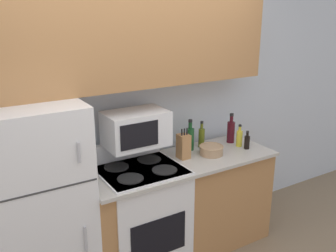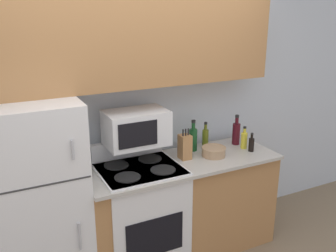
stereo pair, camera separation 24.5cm
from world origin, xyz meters
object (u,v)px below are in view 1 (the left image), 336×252
(microwave, at_px, (136,129))
(refrigerator, at_px, (40,208))
(bottle_cooking_spray, at_px, (239,138))
(bottle_wine_green, at_px, (190,138))
(bottle_olive_oil, at_px, (201,137))
(knife_block, at_px, (184,146))
(bowl, at_px, (211,150))
(bottle_wine_red, at_px, (231,131))
(stove, at_px, (141,217))
(bottle_soy_sauce, at_px, (247,142))

(microwave, bearing_deg, refrigerator, -174.43)
(bottle_cooking_spray, bearing_deg, microwave, 173.70)
(bottle_wine_green, relative_size, bottle_olive_oil, 1.15)
(knife_block, height_order, bowl, knife_block)
(bottle_wine_red, bearing_deg, knife_block, -171.16)
(stove, relative_size, microwave, 2.10)
(refrigerator, height_order, microwave, refrigerator)
(stove, xyz_separation_m, knife_block, (0.46, 0.03, 0.56))
(refrigerator, xyz_separation_m, bottle_olive_oil, (1.58, 0.14, 0.23))
(refrigerator, xyz_separation_m, bottle_cooking_spray, (1.91, -0.03, 0.21))
(bottle_soy_sauce, height_order, bottle_cooking_spray, bottle_cooking_spray)
(bottle_olive_oil, bearing_deg, bottle_wine_red, -8.16)
(stove, relative_size, bowl, 4.89)
(bottle_wine_red, xyz_separation_m, bottle_wine_green, (-0.47, 0.04, 0.00))
(microwave, bearing_deg, knife_block, -11.47)
(bottle_wine_green, height_order, bottle_olive_oil, bottle_wine_green)
(microwave, xyz_separation_m, bottle_cooking_spray, (1.06, -0.12, -0.24))
(refrigerator, height_order, bottle_wine_green, refrigerator)
(bottle_cooking_spray, distance_m, bottle_olive_oil, 0.37)
(bowl, xyz_separation_m, bottle_cooking_spray, (0.37, 0.04, 0.04))
(microwave, relative_size, bowl, 2.33)
(knife_block, bearing_deg, microwave, 168.53)
(refrigerator, distance_m, bottle_wine_green, 1.47)
(bowl, height_order, bottle_cooking_spray, bottle_cooking_spray)
(bowl, bearing_deg, refrigerator, 177.41)
(bottle_soy_sauce, distance_m, bottle_wine_green, 0.55)
(microwave, relative_size, bottle_cooking_spray, 2.38)
(bottle_soy_sauce, height_order, bottle_wine_red, bottle_wine_red)
(bottle_soy_sauce, distance_m, bottle_wine_red, 0.23)
(bottle_cooking_spray, bearing_deg, knife_block, 177.24)
(bowl, bearing_deg, bottle_wine_green, 115.75)
(refrigerator, height_order, bowl, refrigerator)
(knife_block, bearing_deg, bottle_cooking_spray, -2.76)
(bottle_olive_oil, bearing_deg, bottle_soy_sauce, -38.38)
(microwave, height_order, bottle_cooking_spray, microwave)
(bowl, distance_m, bottle_soy_sauce, 0.39)
(bottle_soy_sauce, xyz_separation_m, bottle_wine_green, (-0.48, 0.26, 0.05))
(bottle_wine_red, relative_size, bottle_cooking_spray, 1.36)
(microwave, bearing_deg, bowl, -12.44)
(bottle_wine_red, distance_m, bottle_cooking_spray, 0.13)
(knife_block, bearing_deg, bottle_wine_red, 8.84)
(knife_block, relative_size, bottle_wine_red, 0.94)
(refrigerator, relative_size, bottle_wine_green, 5.34)
(stove, bearing_deg, bottle_cooking_spray, 0.22)
(stove, xyz_separation_m, bottle_olive_oil, (0.76, 0.18, 0.54))
(bottle_soy_sauce, relative_size, bottle_wine_red, 0.60)
(bowl, height_order, bottle_soy_sauce, bottle_soy_sauce)
(bottle_olive_oil, bearing_deg, bowl, -101.04)
(refrigerator, distance_m, bottle_olive_oil, 1.61)
(bottle_soy_sauce, height_order, bottle_olive_oil, bottle_olive_oil)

